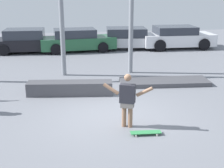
{
  "coord_description": "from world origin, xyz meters",
  "views": [
    {
      "loc": [
        -1.25,
        -8.48,
        3.69
      ],
      "look_at": [
        0.11,
        1.03,
        0.68
      ],
      "focal_mm": 50.0,
      "sensor_mm": 36.0,
      "label": 1
    }
  ],
  "objects_px": {
    "manual_pad": "(164,82)",
    "parked_car_black": "(27,41)",
    "skateboard": "(146,132)",
    "grind_box": "(70,88)",
    "parked_car_green": "(77,40)",
    "parked_car_white": "(177,37)",
    "skateboarder": "(127,98)",
    "parked_car_silver": "(128,38)"
  },
  "relations": [
    {
      "from": "manual_pad",
      "to": "parked_car_black",
      "type": "bearing_deg",
      "value": 130.0
    },
    {
      "from": "skateboard",
      "to": "grind_box",
      "type": "relative_size",
      "value": 0.27
    },
    {
      "from": "grind_box",
      "to": "parked_car_green",
      "type": "bearing_deg",
      "value": 85.99
    },
    {
      "from": "parked_car_green",
      "to": "manual_pad",
      "type": "bearing_deg",
      "value": -70.93
    },
    {
      "from": "grind_box",
      "to": "parked_car_black",
      "type": "distance_m",
      "value": 8.32
    },
    {
      "from": "skateboard",
      "to": "grind_box",
      "type": "distance_m",
      "value": 3.97
    },
    {
      "from": "parked_car_green",
      "to": "parked_car_white",
      "type": "bearing_deg",
      "value": -4.51
    },
    {
      "from": "grind_box",
      "to": "parked_car_green",
      "type": "xyz_separation_m",
      "value": [
        0.55,
        7.87,
        0.4
      ]
    },
    {
      "from": "skateboarder",
      "to": "parked_car_white",
      "type": "bearing_deg",
      "value": 87.43
    },
    {
      "from": "skateboarder",
      "to": "parked_car_black",
      "type": "relative_size",
      "value": 0.38
    },
    {
      "from": "skateboard",
      "to": "parked_car_black",
      "type": "xyz_separation_m",
      "value": [
        -4.26,
        11.44,
        0.58
      ]
    },
    {
      "from": "skateboard",
      "to": "grind_box",
      "type": "height_order",
      "value": "grind_box"
    },
    {
      "from": "parked_car_white",
      "to": "parked_car_green",
      "type": "bearing_deg",
      "value": 180.0
    },
    {
      "from": "skateboard",
      "to": "parked_car_white",
      "type": "xyz_separation_m",
      "value": [
        4.79,
        11.38,
        0.61
      ]
    },
    {
      "from": "grind_box",
      "to": "parked_car_silver",
      "type": "relative_size",
      "value": 0.67
    },
    {
      "from": "skateboard",
      "to": "manual_pad",
      "type": "height_order",
      "value": "manual_pad"
    },
    {
      "from": "skateboarder",
      "to": "parked_car_silver",
      "type": "xyz_separation_m",
      "value": [
        2.16,
        11.11,
        -0.19
      ]
    },
    {
      "from": "manual_pad",
      "to": "parked_car_white",
      "type": "relative_size",
      "value": 0.78
    },
    {
      "from": "skateboarder",
      "to": "parked_car_green",
      "type": "relative_size",
      "value": 0.34
    },
    {
      "from": "skateboarder",
      "to": "manual_pad",
      "type": "height_order",
      "value": "skateboarder"
    },
    {
      "from": "skateboard",
      "to": "parked_car_green",
      "type": "relative_size",
      "value": 0.18
    },
    {
      "from": "parked_car_green",
      "to": "parked_car_silver",
      "type": "bearing_deg",
      "value": 1.08
    },
    {
      "from": "skateboard",
      "to": "manual_pad",
      "type": "distance_m",
      "value": 4.59
    },
    {
      "from": "parked_car_black",
      "to": "parked_car_silver",
      "type": "xyz_separation_m",
      "value": [
        6.03,
        0.22,
        -0.01
      ]
    },
    {
      "from": "skateboard",
      "to": "parked_car_silver",
      "type": "bearing_deg",
      "value": 84.05
    },
    {
      "from": "grind_box",
      "to": "parked_car_white",
      "type": "xyz_separation_m",
      "value": [
        6.69,
        7.9,
        0.44
      ]
    },
    {
      "from": "skateboarder",
      "to": "manual_pad",
      "type": "relative_size",
      "value": 0.43
    },
    {
      "from": "skateboard",
      "to": "parked_car_black",
      "type": "distance_m",
      "value": 12.23
    },
    {
      "from": "parked_car_silver",
      "to": "parked_car_white",
      "type": "bearing_deg",
      "value": -0.51
    },
    {
      "from": "skateboard",
      "to": "parked_car_silver",
      "type": "relative_size",
      "value": 0.18
    },
    {
      "from": "parked_car_silver",
      "to": "skateboard",
      "type": "bearing_deg",
      "value": -93.68
    },
    {
      "from": "parked_car_silver",
      "to": "parked_car_white",
      "type": "distance_m",
      "value": 3.03
    },
    {
      "from": "grind_box",
      "to": "parked_car_black",
      "type": "bearing_deg",
      "value": 106.48
    },
    {
      "from": "skateboarder",
      "to": "parked_car_green",
      "type": "bearing_deg",
      "value": 118.1
    },
    {
      "from": "skateboard",
      "to": "manual_pad",
      "type": "xyz_separation_m",
      "value": [
        1.81,
        4.21,
        0.02
      ]
    },
    {
      "from": "skateboarder",
      "to": "parked_car_silver",
      "type": "height_order",
      "value": "skateboarder"
    },
    {
      "from": "manual_pad",
      "to": "parked_car_green",
      "type": "xyz_separation_m",
      "value": [
        -3.16,
        7.13,
        0.55
      ]
    },
    {
      "from": "skateboarder",
      "to": "manual_pad",
      "type": "distance_m",
      "value": 4.33
    },
    {
      "from": "skateboard",
      "to": "grind_box",
      "type": "bearing_deg",
      "value": 121.39
    },
    {
      "from": "skateboard",
      "to": "parked_car_green",
      "type": "bearing_deg",
      "value": 99.48
    },
    {
      "from": "skateboarder",
      "to": "skateboard",
      "type": "xyz_separation_m",
      "value": [
        0.39,
        -0.56,
        -0.76
      ]
    },
    {
      "from": "parked_car_green",
      "to": "parked_car_white",
      "type": "distance_m",
      "value": 6.14
    }
  ]
}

